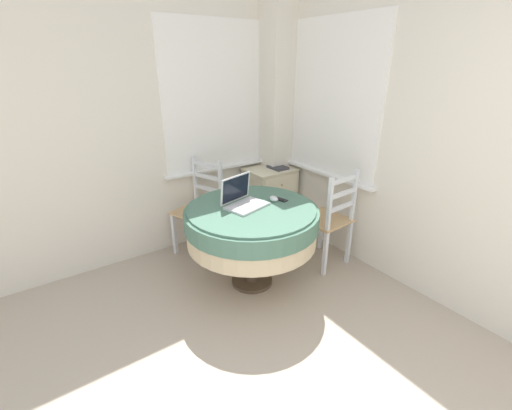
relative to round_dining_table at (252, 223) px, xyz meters
name	(u,v)px	position (x,y,z in m)	size (l,w,h in m)	color
corner_room_shell	(285,138)	(0.24, -0.11, 0.69)	(4.26, 4.94, 2.55)	silver
round_dining_table	(252,223)	(0.00, 0.00, 0.00)	(1.10, 1.10, 0.73)	#4C3D2D
laptop	(243,200)	(-0.04, 0.07, 0.19)	(0.38, 0.33, 0.24)	silver
computer_mouse	(274,199)	(0.23, 0.00, 0.16)	(0.06, 0.09, 0.05)	white
cell_phone	(281,199)	(0.29, -0.01, 0.15)	(0.08, 0.13, 0.01)	black
dining_chair_near_back_window	(200,209)	(-0.09, 0.78, -0.13)	(0.51, 0.51, 0.94)	tan
dining_chair_near_right_window	(329,220)	(0.77, -0.14, -0.13)	(0.42, 0.42, 0.94)	tan
corner_cabinet	(270,199)	(0.79, 0.78, -0.22)	(0.52, 0.43, 0.73)	beige
book_on_cabinet	(278,167)	(0.86, 0.74, 0.15)	(0.16, 0.22, 0.02)	#3F3F44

